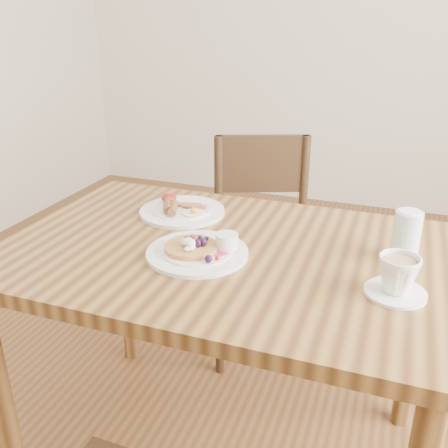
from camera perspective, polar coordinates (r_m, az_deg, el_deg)
name	(u,v)px	position (r m, az deg, el deg)	size (l,w,h in m)	color
dining_table	(224,279)	(1.41, 0.00, -6.34)	(1.20, 0.80, 0.75)	olive
chair_far	(263,236)	(2.06, 4.45, -1.36)	(0.54, 0.54, 0.88)	#362113
pancake_plate	(199,250)	(1.32, -2.83, -2.98)	(0.27, 0.27, 0.06)	white
breakfast_plate	(181,210)	(1.59, -4.95, 1.63)	(0.27, 0.27, 0.04)	white
teacup_saucer	(398,277)	(1.19, 19.22, -5.73)	(0.14, 0.14, 0.09)	white
water_glass	(406,236)	(1.35, 20.11, -1.30)	(0.07, 0.07, 0.13)	silver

